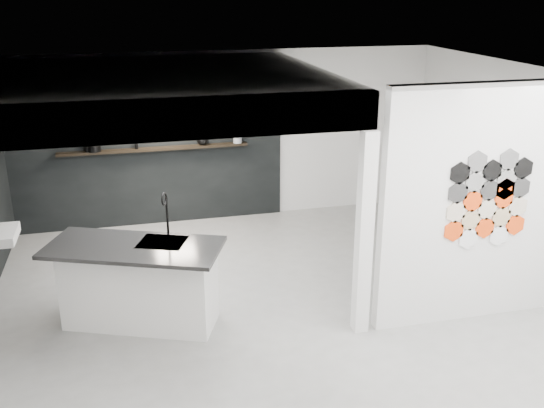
{
  "coord_description": "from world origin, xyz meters",
  "views": [
    {
      "loc": [
        -1.63,
        -6.7,
        3.75
      ],
      "look_at": [
        0.1,
        0.3,
        1.15
      ],
      "focal_mm": 40.0,
      "sensor_mm": 36.0,
      "label": 1
    }
  ],
  "objects_px": {
    "wall_basin": "(0,236)",
    "utensil_cup": "(88,148)",
    "stockpot": "(94,146)",
    "kettle": "(202,140)",
    "glass_bowl": "(238,140)",
    "bottle_dark": "(136,144)",
    "glass_vase": "(238,139)",
    "partition_panel": "(481,206)",
    "kitchen_island": "(139,282)"
  },
  "relations": [
    {
      "from": "wall_basin",
      "to": "kettle",
      "type": "xyz_separation_m",
      "value": [
        2.81,
        2.07,
        0.55
      ]
    },
    {
      "from": "kettle",
      "to": "glass_bowl",
      "type": "height_order",
      "value": "kettle"
    },
    {
      "from": "bottle_dark",
      "to": "utensil_cup",
      "type": "height_order",
      "value": "bottle_dark"
    },
    {
      "from": "wall_basin",
      "to": "bottle_dark",
      "type": "relative_size",
      "value": 4.25
    },
    {
      "from": "partition_panel",
      "to": "glass_vase",
      "type": "height_order",
      "value": "partition_panel"
    },
    {
      "from": "kitchen_island",
      "to": "utensil_cup",
      "type": "distance_m",
      "value": 3.29
    },
    {
      "from": "glass_bowl",
      "to": "stockpot",
      "type": "bearing_deg",
      "value": 180.0
    },
    {
      "from": "partition_panel",
      "to": "utensil_cup",
      "type": "distance_m",
      "value": 5.89
    },
    {
      "from": "glass_bowl",
      "to": "kettle",
      "type": "bearing_deg",
      "value": 180.0
    },
    {
      "from": "kitchen_island",
      "to": "utensil_cup",
      "type": "xyz_separation_m",
      "value": [
        -0.61,
        3.12,
        0.85
      ]
    },
    {
      "from": "stockpot",
      "to": "kitchen_island",
      "type": "bearing_deg",
      "value": -80.69
    },
    {
      "from": "wall_basin",
      "to": "kettle",
      "type": "height_order",
      "value": "kettle"
    },
    {
      "from": "kitchen_island",
      "to": "glass_vase",
      "type": "xyz_separation_m",
      "value": [
        1.76,
        3.12,
        0.86
      ]
    },
    {
      "from": "bottle_dark",
      "to": "kettle",
      "type": "bearing_deg",
      "value": 0.0
    },
    {
      "from": "stockpot",
      "to": "wall_basin",
      "type": "bearing_deg",
      "value": -118.37
    },
    {
      "from": "glass_bowl",
      "to": "utensil_cup",
      "type": "xyz_separation_m",
      "value": [
        -2.37,
        0.0,
        0.01
      ]
    },
    {
      "from": "wall_basin",
      "to": "utensil_cup",
      "type": "relative_size",
      "value": 5.26
    },
    {
      "from": "glass_vase",
      "to": "glass_bowl",
      "type": "bearing_deg",
      "value": 0.0
    },
    {
      "from": "glass_bowl",
      "to": "bottle_dark",
      "type": "relative_size",
      "value": 0.99
    },
    {
      "from": "partition_panel",
      "to": "kitchen_island",
      "type": "xyz_separation_m",
      "value": [
        -3.84,
        0.75,
        -0.87
      ]
    },
    {
      "from": "partition_panel",
      "to": "bottle_dark",
      "type": "relative_size",
      "value": 19.81
    },
    {
      "from": "kitchen_island",
      "to": "glass_vase",
      "type": "height_order",
      "value": "kitchen_island"
    },
    {
      "from": "kitchen_island",
      "to": "bottle_dark",
      "type": "xyz_separation_m",
      "value": [
        0.14,
        3.12,
        0.86
      ]
    },
    {
      "from": "utensil_cup",
      "to": "stockpot",
      "type": "bearing_deg",
      "value": 0.0
    },
    {
      "from": "stockpot",
      "to": "kettle",
      "type": "bearing_deg",
      "value": 0.0
    },
    {
      "from": "stockpot",
      "to": "glass_vase",
      "type": "relative_size",
      "value": 1.43
    },
    {
      "from": "wall_basin",
      "to": "kettle",
      "type": "distance_m",
      "value": 3.53
    },
    {
      "from": "glass_bowl",
      "to": "bottle_dark",
      "type": "height_order",
      "value": "bottle_dark"
    },
    {
      "from": "glass_vase",
      "to": "utensil_cup",
      "type": "bearing_deg",
      "value": 180.0
    },
    {
      "from": "wall_basin",
      "to": "glass_vase",
      "type": "distance_m",
      "value": 4.01
    },
    {
      "from": "kettle",
      "to": "utensil_cup",
      "type": "height_order",
      "value": "kettle"
    },
    {
      "from": "kitchen_island",
      "to": "kettle",
      "type": "relative_size",
      "value": 11.74
    },
    {
      "from": "wall_basin",
      "to": "kettle",
      "type": "bearing_deg",
      "value": 36.31
    },
    {
      "from": "kettle",
      "to": "glass_bowl",
      "type": "relative_size",
      "value": 1.3
    },
    {
      "from": "bottle_dark",
      "to": "wall_basin",
      "type": "bearing_deg",
      "value": -130.48
    },
    {
      "from": "stockpot",
      "to": "glass_vase",
      "type": "bearing_deg",
      "value": 0.0
    },
    {
      "from": "kettle",
      "to": "bottle_dark",
      "type": "distance_m",
      "value": 1.05
    },
    {
      "from": "stockpot",
      "to": "glass_vase",
      "type": "xyz_separation_m",
      "value": [
        2.27,
        0.0,
        -0.01
      ]
    },
    {
      "from": "stockpot",
      "to": "utensil_cup",
      "type": "bearing_deg",
      "value": 180.0
    },
    {
      "from": "kitchen_island",
      "to": "stockpot",
      "type": "bearing_deg",
      "value": 121.56
    },
    {
      "from": "kitchen_island",
      "to": "bottle_dark",
      "type": "height_order",
      "value": "kitchen_island"
    },
    {
      "from": "kitchen_island",
      "to": "bottle_dark",
      "type": "distance_m",
      "value": 3.24
    },
    {
      "from": "glass_vase",
      "to": "bottle_dark",
      "type": "height_order",
      "value": "glass_vase"
    },
    {
      "from": "partition_panel",
      "to": "glass_bowl",
      "type": "relative_size",
      "value": 20.09
    },
    {
      "from": "utensil_cup",
      "to": "partition_panel",
      "type": "bearing_deg",
      "value": -41.01
    },
    {
      "from": "glass_bowl",
      "to": "wall_basin",
      "type": "bearing_deg",
      "value": -148.65
    },
    {
      "from": "glass_vase",
      "to": "bottle_dark",
      "type": "bearing_deg",
      "value": 180.0
    },
    {
      "from": "wall_basin",
      "to": "utensil_cup",
      "type": "height_order",
      "value": "utensil_cup"
    },
    {
      "from": "kitchen_island",
      "to": "glass_vase",
      "type": "bearing_deg",
      "value": 82.75
    },
    {
      "from": "partition_panel",
      "to": "bottle_dark",
      "type": "xyz_separation_m",
      "value": [
        -3.7,
        3.87,
        -0.01
      ]
    }
  ]
}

